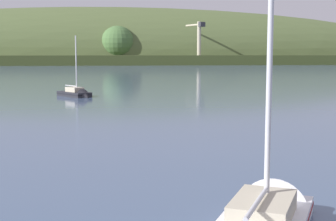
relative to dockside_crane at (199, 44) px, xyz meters
name	(u,v)px	position (x,y,z in m)	size (l,w,h in m)	color
far_shoreline_hill	(105,63)	(-40.17, 36.61, -8.64)	(431.85, 76.68, 53.81)	#35401E
dockside_crane	(199,44)	(0.00, 0.00, 0.00)	(6.66, 14.06, 18.07)	#4C4C51
sailboat_near_mooring	(267,221)	(-26.76, -192.20, -8.68)	(5.63, 7.76, 10.66)	white
sailboat_outer_reach	(77,95)	(-37.72, -142.29, -8.64)	(5.29, 6.01, 8.95)	#232328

